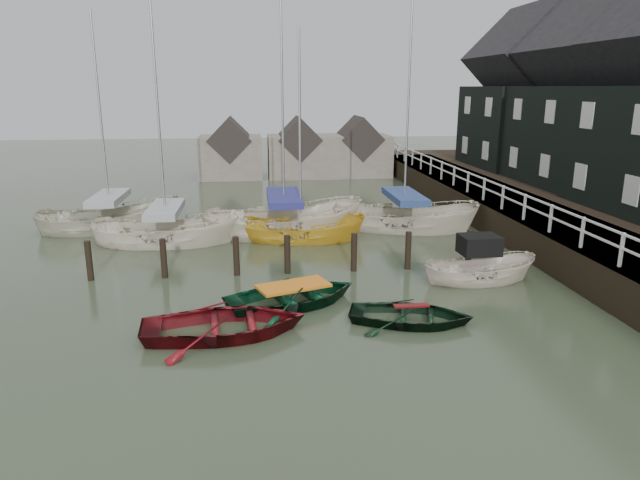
{
  "coord_description": "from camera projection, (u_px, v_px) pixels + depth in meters",
  "views": [
    {
      "loc": [
        -2.25,
        -16.43,
        6.45
      ],
      "look_at": [
        -0.12,
        2.25,
        1.4
      ],
      "focal_mm": 32.0,
      "sensor_mm": 36.0,
      "label": 1
    }
  ],
  "objects": [
    {
      "name": "land_strip",
      "position": [
        598.0,
        218.0,
        28.93
      ],
      "size": [
        14.0,
        38.0,
        1.5
      ],
      "primitive_type": "cube",
      "color": "black",
      "rests_on": "ground"
    },
    {
      "name": "quay_houses",
      "position": [
        631.0,
        104.0,
        26.16
      ],
      "size": [
        6.52,
        28.14,
        10.01
      ],
      "color": "black",
      "rests_on": "ground"
    },
    {
      "name": "sailboat_e",
      "position": [
        111.0,
        228.0,
        26.74
      ],
      "size": [
        6.91,
        4.23,
        10.98
      ],
      "rotation": [
        0.0,
        0.0,
        1.87
      ],
      "color": "#BBB79F",
      "rests_on": "ground"
    },
    {
      "name": "rowboat_dkgreen",
      "position": [
        411.0,
        323.0,
        16.13
      ],
      "size": [
        4.02,
        3.34,
        0.72
      ],
      "primitive_type": "imported",
      "rotation": [
        0.0,
        0.0,
        1.29
      ],
      "color": "black",
      "rests_on": "ground"
    },
    {
      "name": "ground",
      "position": [
        332.0,
        302.0,
        17.69
      ],
      "size": [
        120.0,
        120.0,
        0.0
      ],
      "primitive_type": "plane",
      "color": "#323A25",
      "rests_on": "ground"
    },
    {
      "name": "motorboat",
      "position": [
        479.0,
        279.0,
        19.51
      ],
      "size": [
        3.97,
        1.61,
        2.35
      ],
      "rotation": [
        0.0,
        0.0,
        1.61
      ],
      "color": "beige",
      "rests_on": "ground"
    },
    {
      "name": "rowboat_red",
      "position": [
        226.0,
        335.0,
        15.35
      ],
      "size": [
        4.66,
        3.53,
        0.91
      ],
      "primitive_type": "imported",
      "rotation": [
        0.0,
        0.0,
        1.67
      ],
      "color": "#620E13",
      "rests_on": "ground"
    },
    {
      "name": "sailboat_d",
      "position": [
        403.0,
        228.0,
        26.76
      ],
      "size": [
        7.27,
        4.66,
        11.44
      ],
      "rotation": [
        0.0,
        0.0,
        1.23
      ],
      "color": "beige",
      "rests_on": "ground"
    },
    {
      "name": "sailboat_c",
      "position": [
        301.0,
        239.0,
        24.91
      ],
      "size": [
        5.83,
        2.92,
        9.86
      ],
      "rotation": [
        0.0,
        0.0,
        1.42
      ],
      "color": "gold",
      "rests_on": "ground"
    },
    {
      "name": "far_sheds",
      "position": [
        296.0,
        151.0,
        42.24
      ],
      "size": [
        14.0,
        4.08,
        4.39
      ],
      "color": "#665B51",
      "rests_on": "ground"
    },
    {
      "name": "pier",
      "position": [
        495.0,
        207.0,
        28.14
      ],
      "size": [
        3.04,
        32.0,
        2.7
      ],
      "color": "black",
      "rests_on": "ground"
    },
    {
      "name": "rowboat_green",
      "position": [
        294.0,
        305.0,
        17.48
      ],
      "size": [
        4.93,
        4.21,
        0.86
      ],
      "primitive_type": "imported",
      "rotation": [
        0.0,
        0.0,
        1.92
      ],
      "color": "#08331C",
      "rests_on": "ground"
    },
    {
      "name": "mooring_pilings",
      "position": [
        290.0,
        260.0,
        20.31
      ],
      "size": [
        13.72,
        0.22,
        1.8
      ],
      "color": "black",
      "rests_on": "ground"
    },
    {
      "name": "sailboat_a",
      "position": [
        167.0,
        242.0,
        24.33
      ],
      "size": [
        6.5,
        2.73,
        11.17
      ],
      "rotation": [
        0.0,
        0.0,
        1.52
      ],
      "color": "silver",
      "rests_on": "ground"
    },
    {
      "name": "sailboat_b",
      "position": [
        285.0,
        232.0,
        25.91
      ],
      "size": [
        7.6,
        3.63,
        12.74
      ],
      "rotation": [
        0.0,
        0.0,
        1.69
      ],
      "color": "silver",
      "rests_on": "ground"
    }
  ]
}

